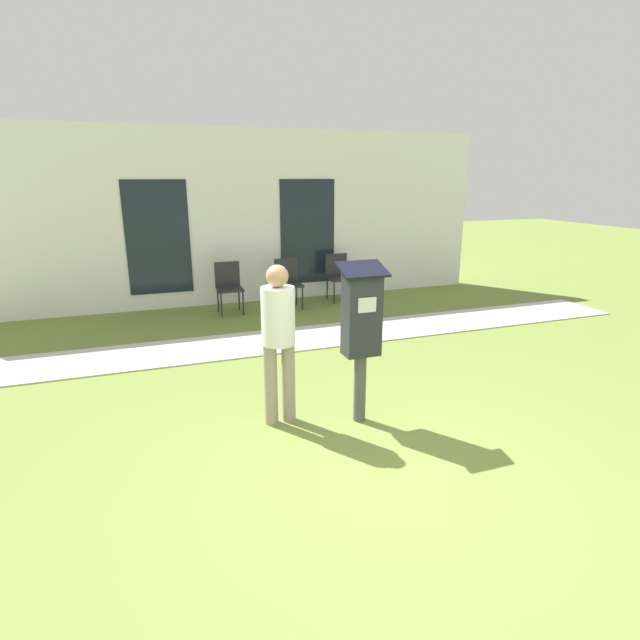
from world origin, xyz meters
name	(u,v)px	position (x,y,z in m)	size (l,w,h in m)	color
ground_plane	(391,482)	(0.00, 0.00, 0.00)	(40.00, 40.00, 0.00)	olive
sidewalk	(273,341)	(0.00, 3.73, 0.01)	(12.00, 1.10, 0.02)	beige
building_facade	(235,218)	(0.00, 6.39, 1.60)	(10.00, 0.26, 3.20)	white
parking_meter	(361,323)	(0.20, 1.06, 1.02)	(0.44, 0.31, 1.59)	#4C4C4C
person_standing	(279,333)	(-0.56, 1.29, 0.93)	(0.32, 0.32, 1.58)	gray
outdoor_chair_left	(229,283)	(-0.30, 5.61, 0.53)	(0.44, 0.44, 0.90)	#262628
outdoor_chair_middle	(288,279)	(0.79, 5.61, 0.53)	(0.44, 0.44, 0.90)	#262628
outdoor_chair_right	(338,273)	(1.88, 5.84, 0.53)	(0.44, 0.44, 0.90)	#262628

